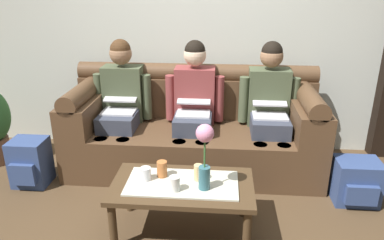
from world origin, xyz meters
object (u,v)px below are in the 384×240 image
object	(u,v)px
person_left	(121,100)
coffee_table	(182,190)
person_right	(269,104)
cup_far_center	(175,184)
cup_far_left	(198,172)
backpack_right	(356,182)
couch	(194,130)
cup_near_left	(146,174)
person_middle	(194,102)
flower_vase	(205,150)
cup_near_right	(162,169)
backpack_left	(30,163)

from	to	relation	value
person_left	coffee_table	world-z (taller)	person_left
person_right	cup_far_center	bearing A→B (deg)	-122.70
person_right	cup_far_left	bearing A→B (deg)	-120.57
person_right	backpack_right	world-z (taller)	person_right
couch	cup_far_center	size ratio (longest dim) A/B	22.55
cup_near_left	backpack_right	bearing A→B (deg)	16.68
person_right	coffee_table	xyz separation A→B (m)	(-0.70, -1.05, -0.31)
person_middle	backpack_right	xyz separation A→B (m)	(1.38, -0.54, -0.48)
flower_vase	cup_near_right	world-z (taller)	flower_vase
cup_far_center	cup_far_left	bearing A→B (deg)	45.64
person_left	cup_near_left	world-z (taller)	person_left
person_middle	person_left	bearing A→B (deg)	-180.00
flower_vase	cup_near_left	distance (m)	0.49
person_left	person_middle	xyz separation A→B (m)	(0.70, 0.00, -0.00)
person_middle	backpack_left	xyz separation A→B (m)	(-1.43, -0.50, -0.45)
person_right	couch	bearing A→B (deg)	179.65
backpack_right	backpack_left	bearing A→B (deg)	179.15
coffee_table	backpack_left	bearing A→B (deg)	158.84
coffee_table	backpack_right	distance (m)	1.49
person_middle	person_right	bearing A→B (deg)	-0.00
coffee_table	cup_near_left	world-z (taller)	cup_near_left
person_right	backpack_right	size ratio (longest dim) A/B	3.34
coffee_table	person_left	bearing A→B (deg)	123.80
cup_far_left	backpack_right	world-z (taller)	cup_far_left
flower_vase	backpack_left	bearing A→B (deg)	158.75
cup_near_right	cup_far_left	world-z (taller)	same
cup_near_left	cup_near_right	size ratio (longest dim) A/B	0.80
person_right	cup_near_right	distance (m)	1.31
cup_far_left	person_right	bearing A→B (deg)	59.43
cup_near_left	cup_far_center	size ratio (longest dim) A/B	0.90
cup_near_right	backpack_right	bearing A→B (deg)	15.81
couch	backpack_left	xyz separation A→B (m)	(-1.43, -0.50, -0.16)
person_middle	coffee_table	xyz separation A→B (m)	(0.00, -1.05, -0.31)
person_middle	backpack_left	distance (m)	1.58
coffee_table	cup_near_right	bearing A→B (deg)	154.04
person_middle	coffee_table	distance (m)	1.09
couch	person_left	distance (m)	0.76
person_right	flower_vase	world-z (taller)	person_right
person_right	backpack_left	bearing A→B (deg)	-166.91
person_middle	backpack_right	bearing A→B (deg)	-21.20
couch	cup_near_right	xyz separation A→B (m)	(-0.15, -0.98, 0.10)
cup_far_center	cup_far_left	xyz separation A→B (m)	(0.15, 0.15, 0.01)
person_middle	cup_far_left	distance (m)	1.03
couch	person_left	xyz separation A→B (m)	(-0.70, -0.00, 0.29)
coffee_table	flower_vase	world-z (taller)	flower_vase
cup_far_left	flower_vase	bearing A→B (deg)	-66.20
backpack_right	cup_near_right	bearing A→B (deg)	-164.19
coffee_table	cup_far_center	distance (m)	0.16
person_left	cup_near_left	size ratio (longest dim) A/B	12.96
cup_far_center	cup_far_left	world-z (taller)	cup_far_left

